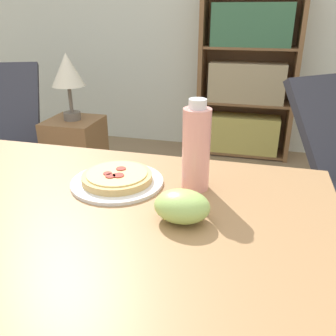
# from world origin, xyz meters

# --- Properties ---
(wall_back) EXTENTS (8.00, 0.05, 2.60)m
(wall_back) POSITION_xyz_m (0.00, 2.62, 1.30)
(wall_back) COLOR silver
(wall_back) RESTS_ON ground_plane
(dining_table) EXTENTS (1.25, 0.81, 0.77)m
(dining_table) POSITION_xyz_m (0.10, -0.05, 0.66)
(dining_table) COLOR #A37549
(dining_table) RESTS_ON ground_plane
(pizza_on_plate) EXTENTS (0.26, 0.26, 0.04)m
(pizza_on_plate) POSITION_xyz_m (0.13, 0.11, 0.78)
(pizza_on_plate) COLOR white
(pizza_on_plate) RESTS_ON dining_table
(grape_bunch) EXTENTS (0.13, 0.10, 0.08)m
(grape_bunch) POSITION_xyz_m (0.35, -0.04, 0.80)
(grape_bunch) COLOR #A8CC66
(grape_bunch) RESTS_ON dining_table
(drink_bottle) EXTENTS (0.08, 0.08, 0.25)m
(drink_bottle) POSITION_xyz_m (0.35, 0.14, 0.88)
(drink_bottle) COLOR pink
(drink_bottle) RESTS_ON dining_table
(bookshelf) EXTENTS (0.82, 0.30, 1.43)m
(bookshelf) POSITION_xyz_m (0.38, 2.44, 0.68)
(bookshelf) COLOR brown
(bookshelf) RESTS_ON ground_plane
(side_table) EXTENTS (0.34, 0.34, 0.56)m
(side_table) POSITION_xyz_m (-0.68, 1.31, 0.28)
(side_table) COLOR brown
(side_table) RESTS_ON ground_plane
(table_lamp) EXTENTS (0.21, 0.21, 0.43)m
(table_lamp) POSITION_xyz_m (-0.68, 1.31, 0.87)
(table_lamp) COLOR #665B51
(table_lamp) RESTS_ON side_table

